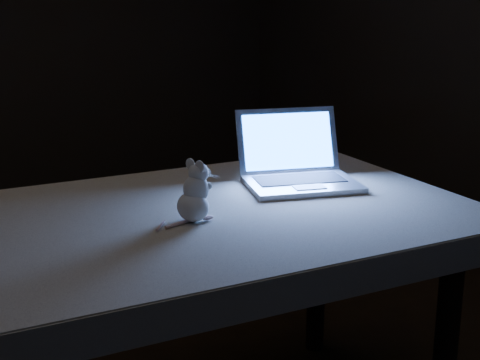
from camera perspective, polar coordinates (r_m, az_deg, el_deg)
table at (r=2.32m, az=-2.25°, el=-12.28°), size 1.61×1.13×0.81m
tablecloth at (r=2.21m, az=-1.98°, el=-3.41°), size 1.85×1.48×0.10m
laptop at (r=2.39m, az=5.20°, el=2.38°), size 0.47×0.44×0.26m
plush_mouse at (r=2.04m, az=-3.91°, el=-0.93°), size 0.14×0.14×0.18m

